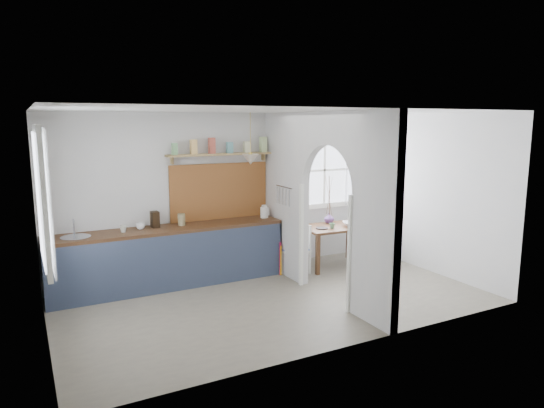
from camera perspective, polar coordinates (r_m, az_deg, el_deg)
name	(u,v)px	position (r m, az deg, el deg)	size (l,w,h in m)	color
floor	(277,300)	(6.88, 0.57, -11.26)	(5.80, 3.20, 0.01)	gray
ceiling	(277,111)	(6.43, 0.61, 10.93)	(5.80, 3.20, 0.01)	silver
walls	(277,209)	(6.53, 0.59, -0.55)	(5.81, 3.21, 2.60)	silver
partition	(318,193)	(6.91, 5.49, 1.24)	(0.12, 3.20, 2.60)	silver
kitchen_window	(40,198)	(5.72, -25.64, 0.59)	(0.10, 1.16, 1.50)	white
nook_window	(324,170)	(8.74, 6.18, 3.98)	(1.76, 0.10, 1.30)	white
counter	(170,256)	(7.52, -11.96, -5.99)	(3.50, 0.60, 0.90)	#472D18
sink	(76,238)	(7.16, -22.10, -3.70)	(0.40, 0.40, 0.02)	#AAAEBA
backsplash	(220,191)	(7.85, -6.18, 1.50)	(1.65, 0.03, 0.90)	brown
shelf	(221,151)	(7.71, -6.04, 6.19)	(1.75, 0.20, 0.21)	#A48449
pendant_lamp	(251,159)	(7.54, -2.54, 5.27)	(0.26, 0.26, 0.16)	#EEE2CA
utensil_rail	(284,187)	(7.58, 1.44, 2.02)	(0.02, 0.02, 0.50)	#AAAEBA
dining_table	(334,246)	(8.41, 7.30, -4.93)	(1.12, 0.75, 0.70)	#472D18
chair_left	(296,250)	(7.90, 2.78, -5.40)	(0.37, 0.37, 0.81)	white
chair_right	(375,238)	(8.81, 12.04, -3.99)	(0.37, 0.37, 0.82)	white
kettle	(264,211)	(7.94, -0.92, -0.88)	(0.17, 0.14, 0.21)	silver
mug_a	(123,229)	(7.23, -17.10, -2.83)	(0.10, 0.10, 0.10)	silver
mug_b	(141,226)	(7.35, -15.20, -2.51)	(0.13, 0.13, 0.10)	silver
knife_block	(155,219)	(7.44, -13.61, -1.77)	(0.11, 0.15, 0.24)	#34210F
jar	(182,220)	(7.50, -10.60, -1.81)	(0.11, 0.11, 0.18)	#897D53
towel_magenta	(280,259)	(7.86, 0.97, -6.45)	(0.02, 0.03, 0.55)	#AA194A
towel_orange	(281,260)	(7.86, 1.02, -6.65)	(0.02, 0.03, 0.48)	orange
bowl	(352,224)	(8.37, 9.35, -2.32)	(0.30, 0.30, 0.07)	white
table_cup	(332,226)	(8.14, 7.09, -2.56)	(0.09, 0.09, 0.09)	#5B8960
plate	(322,228)	(8.11, 5.88, -2.84)	(0.20, 0.20, 0.02)	black
vase	(329,218)	(8.54, 6.73, -1.65)	(0.17, 0.17, 0.18)	#55356D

